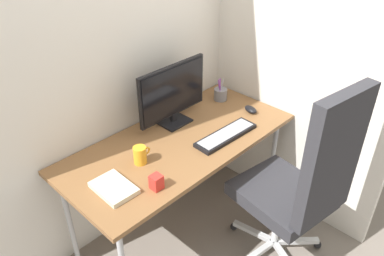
{
  "coord_description": "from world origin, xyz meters",
  "views": [
    {
      "loc": [
        -1.3,
        -1.36,
        2.03
      ],
      "look_at": [
        0.04,
        -0.07,
        0.83
      ],
      "focal_mm": 35.91,
      "sensor_mm": 36.0,
      "label": 1
    }
  ],
  "objects_px": {
    "keyboard": "(226,135)",
    "coffee_mug": "(141,155)",
    "desk_clamp_accessory": "(156,182)",
    "office_chair": "(303,183)",
    "notebook": "(114,188)",
    "monitor": "(173,93)",
    "pen_holder": "(220,94)",
    "mouse": "(251,109)"
  },
  "relations": [
    {
      "from": "keyboard",
      "to": "coffee_mug",
      "type": "relative_size",
      "value": 4.08
    },
    {
      "from": "desk_clamp_accessory",
      "to": "office_chair",
      "type": "bearing_deg",
      "value": -35.75
    },
    {
      "from": "notebook",
      "to": "coffee_mug",
      "type": "xyz_separation_m",
      "value": [
        0.24,
        0.07,
        0.04
      ]
    },
    {
      "from": "monitor",
      "to": "keyboard",
      "type": "relative_size",
      "value": 1.19
    },
    {
      "from": "keyboard",
      "to": "desk_clamp_accessory",
      "type": "relative_size",
      "value": 5.58
    },
    {
      "from": "office_chair",
      "to": "pen_holder",
      "type": "bearing_deg",
      "value": 71.26
    },
    {
      "from": "monitor",
      "to": "keyboard",
      "type": "height_order",
      "value": "monitor"
    },
    {
      "from": "coffee_mug",
      "to": "office_chair",
      "type": "bearing_deg",
      "value": -50.16
    },
    {
      "from": "mouse",
      "to": "coffee_mug",
      "type": "relative_size",
      "value": 0.97
    },
    {
      "from": "mouse",
      "to": "notebook",
      "type": "height_order",
      "value": "mouse"
    },
    {
      "from": "monitor",
      "to": "coffee_mug",
      "type": "bearing_deg",
      "value": -156.56
    },
    {
      "from": "notebook",
      "to": "coffee_mug",
      "type": "distance_m",
      "value": 0.25
    },
    {
      "from": "monitor",
      "to": "mouse",
      "type": "distance_m",
      "value": 0.56
    },
    {
      "from": "pen_holder",
      "to": "keyboard",
      "type": "bearing_deg",
      "value": -135.4
    },
    {
      "from": "pen_holder",
      "to": "mouse",
      "type": "bearing_deg",
      "value": -88.61
    },
    {
      "from": "pen_holder",
      "to": "notebook",
      "type": "bearing_deg",
      "value": -167.75
    },
    {
      "from": "coffee_mug",
      "to": "desk_clamp_accessory",
      "type": "bearing_deg",
      "value": -109.88
    },
    {
      "from": "pen_holder",
      "to": "coffee_mug",
      "type": "bearing_deg",
      "value": -169.24
    },
    {
      "from": "office_chair",
      "to": "pen_holder",
      "type": "relative_size",
      "value": 7.32
    },
    {
      "from": "office_chair",
      "to": "coffee_mug",
      "type": "height_order",
      "value": "office_chair"
    },
    {
      "from": "mouse",
      "to": "desk_clamp_accessory",
      "type": "distance_m",
      "value": 0.95
    },
    {
      "from": "keyboard",
      "to": "notebook",
      "type": "distance_m",
      "value": 0.76
    },
    {
      "from": "monitor",
      "to": "mouse",
      "type": "height_order",
      "value": "monitor"
    },
    {
      "from": "coffee_mug",
      "to": "desk_clamp_accessory",
      "type": "distance_m",
      "value": 0.23
    },
    {
      "from": "keyboard",
      "to": "pen_holder",
      "type": "bearing_deg",
      "value": 44.6
    },
    {
      "from": "mouse",
      "to": "pen_holder",
      "type": "bearing_deg",
      "value": 104.95
    },
    {
      "from": "monitor",
      "to": "desk_clamp_accessory",
      "type": "height_order",
      "value": "monitor"
    },
    {
      "from": "notebook",
      "to": "desk_clamp_accessory",
      "type": "height_order",
      "value": "desk_clamp_accessory"
    },
    {
      "from": "office_chair",
      "to": "monitor",
      "type": "xyz_separation_m",
      "value": [
        -0.15,
        0.86,
        0.29
      ]
    },
    {
      "from": "mouse",
      "to": "desk_clamp_accessory",
      "type": "height_order",
      "value": "desk_clamp_accessory"
    },
    {
      "from": "office_chair",
      "to": "pen_holder",
      "type": "height_order",
      "value": "office_chair"
    },
    {
      "from": "keyboard",
      "to": "pen_holder",
      "type": "relative_size",
      "value": 2.53
    },
    {
      "from": "monitor",
      "to": "pen_holder",
      "type": "height_order",
      "value": "monitor"
    },
    {
      "from": "notebook",
      "to": "coffee_mug",
      "type": "bearing_deg",
      "value": 18.71
    },
    {
      "from": "pen_holder",
      "to": "notebook",
      "type": "height_order",
      "value": "pen_holder"
    },
    {
      "from": "office_chair",
      "to": "mouse",
      "type": "bearing_deg",
      "value": 63.4
    },
    {
      "from": "office_chair",
      "to": "desk_clamp_accessory",
      "type": "xyz_separation_m",
      "value": [
        -0.65,
        0.46,
        0.13
      ]
    },
    {
      "from": "notebook",
      "to": "pen_holder",
      "type": "bearing_deg",
      "value": 13.46
    },
    {
      "from": "pen_holder",
      "to": "desk_clamp_accessory",
      "type": "relative_size",
      "value": 2.2
    },
    {
      "from": "keyboard",
      "to": "coffee_mug",
      "type": "height_order",
      "value": "coffee_mug"
    },
    {
      "from": "monitor",
      "to": "desk_clamp_accessory",
      "type": "bearing_deg",
      "value": -141.31
    },
    {
      "from": "mouse",
      "to": "notebook",
      "type": "relative_size",
      "value": 0.46
    }
  ]
}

